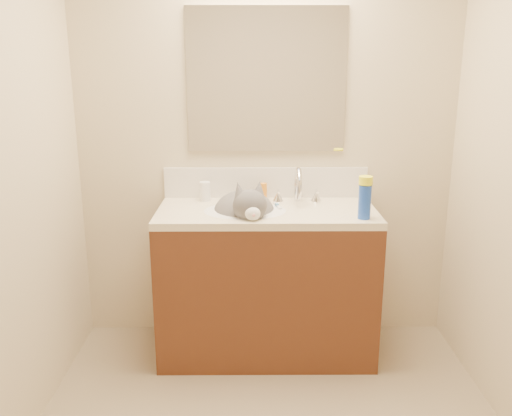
{
  "coord_description": "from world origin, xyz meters",
  "views": [
    {
      "loc": [
        -0.08,
        -1.89,
        1.65
      ],
      "look_at": [
        -0.06,
        0.92,
        0.88
      ],
      "focal_mm": 38.0,
      "sensor_mm": 36.0,
      "label": 1
    }
  ],
  "objects_px": {
    "amber_bottle": "(264,192)",
    "cat": "(246,212)",
    "vanity_cabinet": "(266,285)",
    "spray_can": "(365,202)",
    "pill_bottle": "(205,191)",
    "silver_jar": "(256,195)",
    "faucet": "(298,188)",
    "basin": "(245,223)"
  },
  "relations": [
    {
      "from": "basin",
      "to": "faucet",
      "type": "height_order",
      "value": "faucet"
    },
    {
      "from": "basin",
      "to": "silver_jar",
      "type": "relative_size",
      "value": 6.93
    },
    {
      "from": "vanity_cabinet",
      "to": "spray_can",
      "type": "bearing_deg",
      "value": -20.47
    },
    {
      "from": "faucet",
      "to": "cat",
      "type": "height_order",
      "value": "faucet"
    },
    {
      "from": "basin",
      "to": "silver_jar",
      "type": "bearing_deg",
      "value": 73.33
    },
    {
      "from": "faucet",
      "to": "cat",
      "type": "relative_size",
      "value": 0.55
    },
    {
      "from": "pill_bottle",
      "to": "silver_jar",
      "type": "distance_m",
      "value": 0.3
    },
    {
      "from": "amber_bottle",
      "to": "basin",
      "type": "bearing_deg",
      "value": -114.47
    },
    {
      "from": "basin",
      "to": "faucet",
      "type": "xyz_separation_m",
      "value": [
        0.3,
        0.17,
        0.16
      ]
    },
    {
      "from": "pill_bottle",
      "to": "amber_bottle",
      "type": "distance_m",
      "value": 0.34
    },
    {
      "from": "pill_bottle",
      "to": "spray_can",
      "type": "distance_m",
      "value": 0.93
    },
    {
      "from": "pill_bottle",
      "to": "silver_jar",
      "type": "bearing_deg",
      "value": -0.74
    },
    {
      "from": "vanity_cabinet",
      "to": "pill_bottle",
      "type": "bearing_deg",
      "value": 152.24
    },
    {
      "from": "pill_bottle",
      "to": "vanity_cabinet",
      "type": "bearing_deg",
      "value": -27.76
    },
    {
      "from": "basin",
      "to": "amber_bottle",
      "type": "relative_size",
      "value": 4.5
    },
    {
      "from": "vanity_cabinet",
      "to": "silver_jar",
      "type": "xyz_separation_m",
      "value": [
        -0.06,
        0.18,
        0.48
      ]
    },
    {
      "from": "vanity_cabinet",
      "to": "cat",
      "type": "bearing_deg",
      "value": -172.95
    },
    {
      "from": "amber_bottle",
      "to": "cat",
      "type": "bearing_deg",
      "value": -115.3
    },
    {
      "from": "faucet",
      "to": "pill_bottle",
      "type": "distance_m",
      "value": 0.54
    },
    {
      "from": "pill_bottle",
      "to": "silver_jar",
      "type": "xyz_separation_m",
      "value": [
        0.3,
        -0.0,
        -0.02
      ]
    },
    {
      "from": "spray_can",
      "to": "basin",
      "type": "bearing_deg",
      "value": 165.85
    },
    {
      "from": "vanity_cabinet",
      "to": "basin",
      "type": "relative_size",
      "value": 2.67
    },
    {
      "from": "basin",
      "to": "silver_jar",
      "type": "distance_m",
      "value": 0.24
    },
    {
      "from": "basin",
      "to": "amber_bottle",
      "type": "height_order",
      "value": "amber_bottle"
    },
    {
      "from": "faucet",
      "to": "amber_bottle",
      "type": "distance_m",
      "value": 0.21
    },
    {
      "from": "silver_jar",
      "to": "vanity_cabinet",
      "type": "bearing_deg",
      "value": -72.83
    },
    {
      "from": "faucet",
      "to": "silver_jar",
      "type": "distance_m",
      "value": 0.25
    },
    {
      "from": "cat",
      "to": "pill_bottle",
      "type": "relative_size",
      "value": 4.52
    },
    {
      "from": "silver_jar",
      "to": "amber_bottle",
      "type": "relative_size",
      "value": 0.65
    },
    {
      "from": "pill_bottle",
      "to": "faucet",
      "type": "bearing_deg",
      "value": -5.27
    },
    {
      "from": "vanity_cabinet",
      "to": "silver_jar",
      "type": "bearing_deg",
      "value": 107.17
    },
    {
      "from": "basin",
      "to": "faucet",
      "type": "relative_size",
      "value": 1.61
    },
    {
      "from": "pill_bottle",
      "to": "cat",
      "type": "bearing_deg",
      "value": -40.24
    },
    {
      "from": "spray_can",
      "to": "vanity_cabinet",
      "type": "bearing_deg",
      "value": 159.53
    },
    {
      "from": "vanity_cabinet",
      "to": "cat",
      "type": "relative_size",
      "value": 2.38
    },
    {
      "from": "vanity_cabinet",
      "to": "silver_jar",
      "type": "distance_m",
      "value": 0.52
    },
    {
      "from": "basin",
      "to": "silver_jar",
      "type": "height_order",
      "value": "silver_jar"
    },
    {
      "from": "pill_bottle",
      "to": "amber_bottle",
      "type": "height_order",
      "value": "pill_bottle"
    },
    {
      "from": "pill_bottle",
      "to": "silver_jar",
      "type": "relative_size",
      "value": 1.72
    },
    {
      "from": "cat",
      "to": "amber_bottle",
      "type": "height_order",
      "value": "cat"
    },
    {
      "from": "basin",
      "to": "amber_bottle",
      "type": "xyz_separation_m",
      "value": [
        0.11,
        0.23,
        0.12
      ]
    },
    {
      "from": "silver_jar",
      "to": "spray_can",
      "type": "height_order",
      "value": "spray_can"
    }
  ]
}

